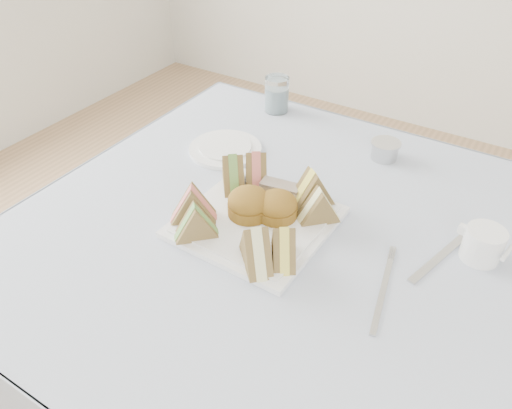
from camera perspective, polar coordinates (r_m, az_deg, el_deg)
The scene contains 20 objects.
table at distance 1.28m, azimuth 2.17°, elevation -15.61°, with size 0.90×0.90×0.74m, color brown.
tablecloth at distance 1.00m, azimuth 2.66°, elevation -2.70°, with size 1.02×1.02×0.01m, color silver.
serving_plate at distance 1.00m, azimuth 0.00°, elevation -2.00°, with size 0.28×0.28×0.01m, color white.
sandwich_fl_a at distance 0.98m, azimuth -7.23°, elevation 0.13°, with size 0.09×0.04×0.08m, color brown, non-canonical shape.
sandwich_fl_b at distance 0.94m, azimuth -6.90°, elevation -1.85°, with size 0.08×0.04×0.07m, color brown, non-canonical shape.
sandwich_fr_a at distance 0.89m, azimuth 3.18°, elevation -4.47°, with size 0.08×0.04×0.08m, color brown, non-canonical shape.
sandwich_fr_b at distance 0.88m, azimuth -0.01°, elevation -4.71°, with size 0.09×0.04×0.08m, color brown, non-canonical shape.
sandwich_bl_a at distance 1.07m, azimuth -2.65°, elevation 3.86°, with size 0.09×0.04×0.08m, color brown, non-canonical shape.
sandwich_bl_b at distance 1.07m, azimuth 0.01°, elevation 4.16°, with size 0.09×0.04×0.08m, color brown, non-canonical shape.
sandwich_br_a at distance 0.98m, azimuth 7.22°, elevation -0.02°, with size 0.08×0.04×0.08m, color brown, non-canonical shape.
sandwich_br_b at distance 1.02m, azimuth 6.40°, elevation 1.90°, with size 0.10×0.05×0.09m, color brown, non-canonical shape.
scone_left at distance 0.99m, azimuth -0.81°, elevation 0.13°, with size 0.09×0.09×0.06m, color olive.
scone_right at distance 0.99m, azimuth 2.42°, elevation -0.19°, with size 0.08×0.08×0.05m, color olive.
pastry_slice at distance 1.04m, azimuth 2.81°, elevation 1.50°, with size 0.08×0.03×0.04m, color beige.
side_plate at distance 1.24m, azimuth -3.52°, elevation 6.35°, with size 0.18×0.18×0.01m, color white.
water_glass at distance 1.41m, azimuth 2.39°, elevation 12.47°, with size 0.07×0.07×0.10m, color white.
tea_strainer at distance 1.24m, azimuth 14.50°, elevation 5.95°, with size 0.07×0.07×0.04m, color #B4B4B4.
knife at distance 0.99m, azimuth 20.29°, elevation -5.63°, with size 0.02×0.19×0.00m, color #B4B4B4.
fork at distance 0.89m, azimuth 14.21°, elevation -9.94°, with size 0.01×0.19×0.00m, color #B4B4B4.
creamer_jug at distance 1.00m, azimuth 24.51°, elevation -4.17°, with size 0.07×0.07×0.06m, color white.
Camera 1 is at (0.37, -0.67, 1.39)m, focal length 35.00 mm.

